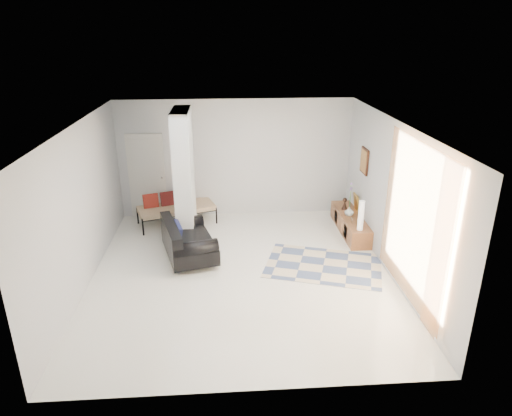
{
  "coord_description": "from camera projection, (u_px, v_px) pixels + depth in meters",
  "views": [
    {
      "loc": [
        -0.26,
        -7.52,
        4.27
      ],
      "look_at": [
        0.32,
        0.6,
        1.07
      ],
      "focal_mm": 32.0,
      "sensor_mm": 36.0,
      "label": 1
    }
  ],
  "objects": [
    {
      "name": "curtain",
      "position": [
        413.0,
        222.0,
        7.13
      ],
      "size": [
        0.0,
        2.55,
        2.55
      ],
      "primitive_type": "plane",
      "rotation": [
        1.57,
        0.0,
        1.57
      ],
      "color": "#FF9943",
      "rests_on": "wall_right"
    },
    {
      "name": "ceiling",
      "position": [
        239.0,
        124.0,
        7.53
      ],
      "size": [
        6.0,
        6.0,
        0.0
      ],
      "primitive_type": "plane",
      "rotation": [
        3.14,
        0.0,
        0.0
      ],
      "color": "white",
      "rests_on": "wall_back"
    },
    {
      "name": "hallway_door",
      "position": [
        147.0,
        176.0,
        10.79
      ],
      "size": [
        0.85,
        0.06,
        2.04
      ],
      "primitive_type": "cube",
      "color": "silver",
      "rests_on": "floor"
    },
    {
      "name": "wall_front",
      "position": [
        251.0,
        296.0,
        5.26
      ],
      "size": [
        6.0,
        0.0,
        6.0
      ],
      "primitive_type": "plane",
      "rotation": [
        -1.57,
        0.0,
        0.0
      ],
      "color": "silver",
      "rests_on": "ground"
    },
    {
      "name": "wall_back",
      "position": [
        235.0,
        159.0,
        10.83
      ],
      "size": [
        6.0,
        0.0,
        6.0
      ],
      "primitive_type": "plane",
      "rotation": [
        1.57,
        0.0,
        0.0
      ],
      "color": "silver",
      "rests_on": "ground"
    },
    {
      "name": "area_rug",
      "position": [
        323.0,
        265.0,
        8.82
      ],
      "size": [
        2.51,
        2.04,
        0.01
      ],
      "primitive_type": "cube",
      "rotation": [
        0.0,
        0.0,
        -0.3
      ],
      "color": "beige",
      "rests_on": "floor"
    },
    {
      "name": "partition_column",
      "position": [
        184.0,
        177.0,
        9.45
      ],
      "size": [
        0.35,
        1.2,
        2.8
      ],
      "primitive_type": "cube",
      "color": "silver",
      "rests_on": "floor"
    },
    {
      "name": "wall_right",
      "position": [
        392.0,
        200.0,
        8.23
      ],
      "size": [
        0.0,
        6.0,
        6.0
      ],
      "primitive_type": "plane",
      "rotation": [
        1.57,
        0.0,
        -1.57
      ],
      "color": "silver",
      "rests_on": "ground"
    },
    {
      "name": "wall_left",
      "position": [
        81.0,
        208.0,
        7.86
      ],
      "size": [
        0.0,
        6.0,
        6.0
      ],
      "primitive_type": "plane",
      "rotation": [
        1.57,
        0.0,
        1.57
      ],
      "color": "silver",
      "rests_on": "ground"
    },
    {
      "name": "wall_art",
      "position": [
        364.0,
        161.0,
        9.71
      ],
      "size": [
        0.04,
        0.45,
        0.55
      ],
      "primitive_type": "cube",
      "color": "#381B0F",
      "rests_on": "wall_right"
    },
    {
      "name": "media_console",
      "position": [
        350.0,
        223.0,
        10.23
      ],
      "size": [
        0.45,
        1.9,
        0.8
      ],
      "color": "brown",
      "rests_on": "floor"
    },
    {
      "name": "daybed",
      "position": [
        175.0,
        207.0,
        10.6
      ],
      "size": [
        1.88,
        1.25,
        0.77
      ],
      "rotation": [
        0.0,
        0.0,
        0.33
      ],
      "color": "black",
      "rests_on": "floor"
    },
    {
      "name": "bronze_figurine",
      "position": [
        345.0,
        204.0,
        10.46
      ],
      "size": [
        0.14,
        0.14,
        0.27
      ],
      "primitive_type": null,
      "rotation": [
        0.0,
        0.0,
        -0.03
      ],
      "color": "#311D16",
      "rests_on": "media_console"
    },
    {
      "name": "loveseat",
      "position": [
        186.0,
        241.0,
        9.01
      ],
      "size": [
        1.23,
        1.67,
        0.76
      ],
      "rotation": [
        0.0,
        0.0,
        0.26
      ],
      "color": "silver",
      "rests_on": "floor"
    },
    {
      "name": "cylinder_lamp",
      "position": [
        361.0,
        215.0,
        9.32
      ],
      "size": [
        0.12,
        0.12,
        0.63
      ],
      "primitive_type": "cylinder",
      "color": "beige",
      "rests_on": "media_console"
    },
    {
      "name": "vase",
      "position": [
        349.0,
        211.0,
        10.1
      ],
      "size": [
        0.23,
        0.23,
        0.21
      ],
      "primitive_type": "imported",
      "rotation": [
        0.0,
        0.0,
        -0.15
      ],
      "color": "silver",
      "rests_on": "media_console"
    },
    {
      "name": "floor",
      "position": [
        241.0,
        273.0,
        8.55
      ],
      "size": [
        6.0,
        6.0,
        0.0
      ],
      "primitive_type": "plane",
      "color": "white",
      "rests_on": "ground"
    }
  ]
}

